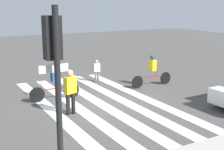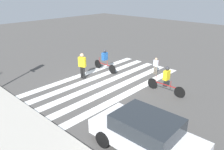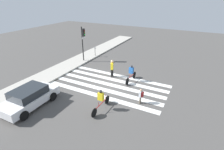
% 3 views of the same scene
% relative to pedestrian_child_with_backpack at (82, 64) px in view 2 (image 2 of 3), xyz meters
% --- Properties ---
extents(ground_plane, '(60.00, 60.00, 0.00)m').
position_rel_pedestrian_child_with_backpack_xyz_m(ground_plane, '(-1.56, -0.61, -0.97)').
color(ground_plane, '#4C4947').
extents(sidewalk_curb, '(36.00, 2.50, 0.14)m').
position_rel_pedestrian_child_with_backpack_xyz_m(sidewalk_curb, '(-1.56, 5.64, -0.90)').
color(sidewalk_curb, '#ADA89E').
rests_on(sidewalk_curb, ground_plane).
extents(crosswalk_stripes, '(4.64, 10.00, 0.01)m').
position_rel_pedestrian_child_with_backpack_xyz_m(crosswalk_stripes, '(-1.56, -0.61, -0.97)').
color(crosswalk_stripes, white).
rests_on(crosswalk_stripes, ground_plane).
extents(pedestrian_child_with_backpack, '(0.52, 0.36, 1.72)m').
position_rel_pedestrian_child_with_backpack_xyz_m(pedestrian_child_with_backpack, '(0.00, 0.00, 0.00)').
color(pedestrian_child_with_backpack, black).
rests_on(pedestrian_child_with_backpack, ground_plane).
extents(pedestrian_adult_tall_backpack, '(0.34, 0.29, 1.19)m').
position_rel_pedestrian_child_with_backpack_xyz_m(pedestrian_adult_tall_backpack, '(-3.10, -3.97, -0.27)').
color(pedestrian_adult_tall_backpack, '#6B6051').
rests_on(pedestrian_adult_tall_backpack, ground_plane).
extents(cyclist_near_curb, '(2.38, 0.40, 1.59)m').
position_rel_pedestrian_child_with_backpack_xyz_m(cyclist_near_curb, '(-5.13, -1.80, -0.11)').
color(cyclist_near_curb, black).
rests_on(cyclist_near_curb, ground_plane).
extents(cyclist_mid_street, '(2.21, 0.41, 1.61)m').
position_rel_pedestrian_child_with_backpack_xyz_m(cyclist_mid_street, '(-0.08, -2.00, -0.11)').
color(cyclist_mid_street, black).
rests_on(cyclist_mid_street, ground_plane).
extents(car_parked_silver_sedan, '(4.15, 2.03, 1.41)m').
position_rel_pedestrian_child_with_backpack_xyz_m(car_parked_silver_sedan, '(-7.05, 2.95, -0.25)').
color(car_parked_silver_sedan, silver).
rests_on(car_parked_silver_sedan, ground_plane).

